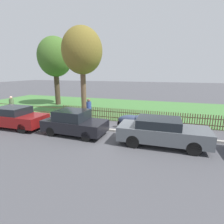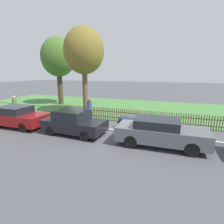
{
  "view_description": "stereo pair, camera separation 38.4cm",
  "coord_description": "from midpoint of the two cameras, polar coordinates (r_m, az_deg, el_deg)",
  "views": [
    {
      "loc": [
        2.34,
        -10.22,
        3.77
      ],
      "look_at": [
        -1.29,
        0.85,
        1.1
      ],
      "focal_mm": 28.0,
      "sensor_mm": 36.0,
      "label": 1
    },
    {
      "loc": [
        2.7,
        -10.1,
        3.77
      ],
      "look_at": [
        -1.29,
        0.85,
        1.1
      ],
      "focal_mm": 28.0,
      "sensor_mm": 36.0,
      "label": 2
    }
  ],
  "objects": [
    {
      "name": "tree_nearest_kerb",
      "position": [
        21.65,
        -18.61,
        16.52
      ],
      "size": [
        3.84,
        3.84,
        7.66
      ],
      "color": "#473828",
      "rests_on": "ground"
    },
    {
      "name": "ground_plane",
      "position": [
        11.13,
        3.99,
        -6.93
      ],
      "size": [
        120.0,
        120.0,
        0.0
      ],
      "primitive_type": "plane",
      "color": "#4C4C51"
    },
    {
      "name": "kerb_stone",
      "position": [
        11.2,
        4.13,
        -6.48
      ],
      "size": [
        39.98,
        0.2,
        0.12
      ],
      "primitive_type": "cube",
      "color": "#B2ADA3",
      "rests_on": "ground"
    },
    {
      "name": "pedestrian_near_fence",
      "position": [
        17.15,
        -30.44,
        1.89
      ],
      "size": [
        0.44,
        0.44,
        1.8
      ],
      "rotation": [
        0.0,
        0.0,
        4.46
      ],
      "color": "slate",
      "rests_on": "ground"
    },
    {
      "name": "parked_car_red_compact",
      "position": [
        9.46,
        14.83,
        -6.14
      ],
      "size": [
        4.6,
        1.86,
        1.44
      ],
      "rotation": [
        0.0,
        0.0,
        0.02
      ],
      "color": "#51565B",
      "rests_on": "ground"
    },
    {
      "name": "grass_strip",
      "position": [
        18.61,
        9.99,
        1.04
      ],
      "size": [
        39.98,
        10.94,
        0.01
      ],
      "primitive_type": "cube",
      "color": "#477F3D",
      "rests_on": "ground"
    },
    {
      "name": "covered_motorcycle",
      "position": [
        11.87,
        5.6,
        -2.7
      ],
      "size": [
        1.93,
        0.82,
        0.95
      ],
      "rotation": [
        0.0,
        0.0,
        0.06
      ],
      "color": "black",
      "rests_on": "ground"
    },
    {
      "name": "pedestrian_by_lamp",
      "position": [
        13.4,
        -8.36,
        0.99
      ],
      "size": [
        0.42,
        0.42,
        1.83
      ],
      "rotation": [
        0.0,
        0.0,
        6.14
      ],
      "color": "black",
      "rests_on": "ground"
    },
    {
      "name": "parked_car_black_saloon",
      "position": [
        13.85,
        -29.72,
        -1.48
      ],
      "size": [
        4.2,
        1.9,
        1.45
      ],
      "rotation": [
        0.0,
        0.0,
        0.01
      ],
      "color": "maroon",
      "rests_on": "ground"
    },
    {
      "name": "tree_behind_motorcycle",
      "position": [
        16.22,
        -10.44,
        18.9
      ],
      "size": [
        3.52,
        3.52,
        7.6
      ],
      "color": "brown",
      "rests_on": "ground"
    },
    {
      "name": "parked_car_navy_estate",
      "position": [
        11.01,
        -13.22,
        -3.4
      ],
      "size": [
        3.89,
        1.92,
        1.51
      ],
      "rotation": [
        0.0,
        0.0,
        -0.04
      ],
      "color": "black",
      "rests_on": "ground"
    },
    {
      "name": "park_fence",
      "position": [
        13.25,
        6.62,
        -1.41
      ],
      "size": [
        39.98,
        0.05,
        1.02
      ],
      "color": "brown",
      "rests_on": "ground"
    }
  ]
}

